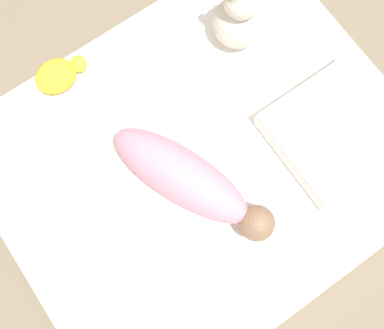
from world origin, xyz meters
The scene contains 6 objects.
ground_plane centered at (0.00, 0.00, 0.00)m, with size 12.00×12.00×0.00m, color #7A6B56.
bed_mattress centered at (0.00, 0.00, 0.07)m, with size 1.24×1.04×0.15m.
swaddled_baby centered at (-0.09, -0.05, 0.23)m, with size 0.31×0.52×0.16m.
pillow centered at (0.36, -0.17, 0.19)m, with size 0.34×0.34×0.07m.
bunny_plush centered at (0.32, 0.27, 0.26)m, with size 0.16×0.16×0.33m.
turtle_plush centered at (-0.22, 0.45, 0.19)m, with size 0.17×0.10×0.09m.
Camera 1 is at (-0.22, -0.26, 1.46)m, focal length 42.00 mm.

